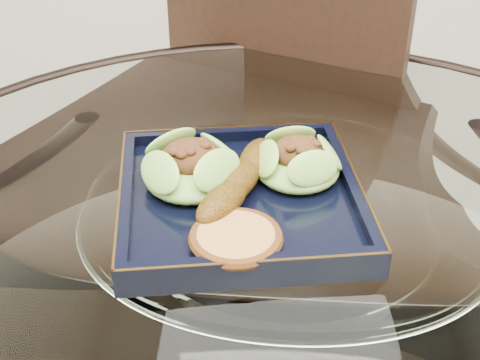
{
  "coord_description": "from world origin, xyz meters",
  "views": [
    {
      "loc": [
        -0.03,
        -0.56,
        1.21
      ],
      "look_at": [
        -0.05,
        0.06,
        0.8
      ],
      "focal_mm": 50.0,
      "sensor_mm": 36.0,
      "label": 1
    }
  ],
  "objects": [
    {
      "name": "dining_table",
      "position": [
        -0.0,
        -0.0,
        0.6
      ],
      "size": [
        1.13,
        1.13,
        0.77
      ],
      "color": "white",
      "rests_on": "ground"
    },
    {
      "name": "lettuce_wrap_right",
      "position": [
        0.01,
        0.1,
        0.8
      ],
      "size": [
        0.11,
        0.11,
        0.04
      ],
      "primitive_type": "ellipsoid",
      "rotation": [
        0.0,
        0.0,
        -0.12
      ],
      "color": "#579F2E",
      "rests_on": "navy_plate"
    },
    {
      "name": "navy_plate",
      "position": [
        -0.05,
        0.06,
        0.77
      ],
      "size": [
        0.31,
        0.31,
        0.02
      ],
      "primitive_type": "cube",
      "rotation": [
        0.0,
        0.0,
        0.14
      ],
      "color": "black",
      "rests_on": "dining_table"
    },
    {
      "name": "lettuce_wrap_left",
      "position": [
        -0.11,
        0.08,
        0.8
      ],
      "size": [
        0.14,
        0.14,
        0.04
      ],
      "primitive_type": "ellipsoid",
      "rotation": [
        0.0,
        0.0,
        0.35
      ],
      "color": "#4C8F29",
      "rests_on": "navy_plate"
    },
    {
      "name": "dining_chair",
      "position": [
        -0.05,
        0.41,
        0.59
      ],
      "size": [
        0.61,
        0.61,
        1.06
      ],
      "rotation": [
        0.0,
        0.0,
        -0.43
      ],
      "color": "black",
      "rests_on": "ground"
    },
    {
      "name": "crumb_patty",
      "position": [
        -0.05,
        -0.03,
        0.79
      ],
      "size": [
        0.1,
        0.1,
        0.02
      ],
      "primitive_type": "cylinder",
      "rotation": [
        0.0,
        0.0,
        -0.29
      ],
      "color": "#CB8543",
      "rests_on": "navy_plate"
    },
    {
      "name": "roasted_plantain",
      "position": [
        -0.05,
        0.06,
        0.8
      ],
      "size": [
        0.1,
        0.18,
        0.03
      ],
      "primitive_type": "ellipsoid",
      "rotation": [
        0.0,
        0.0,
        1.21
      ],
      "color": "#67410A",
      "rests_on": "navy_plate"
    }
  ]
}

